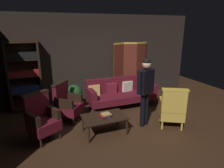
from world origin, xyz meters
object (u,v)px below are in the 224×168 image
object	(u,v)px
coffee_table	(104,118)
book_tan_leather	(106,114)
folding_screen	(130,69)
bookshelf	(25,75)
standing_figure	(145,86)
book_navy_cloth	(106,116)
velvet_couch	(121,92)
armchair_gilt_accent	(172,108)
potted_plant	(74,95)
armchair_wing_left	(42,118)
book_red_leather	(106,115)
armchair_wing_right	(67,103)

from	to	relation	value
coffee_table	book_tan_leather	distance (m)	0.13
folding_screen	bookshelf	world-z (taller)	bookshelf
standing_figure	book_navy_cloth	xyz separation A→B (m)	(-1.03, -0.04, -0.59)
velvet_couch	armchair_gilt_accent	world-z (taller)	armchair_gilt_accent
armchair_gilt_accent	potted_plant	world-z (taller)	armchair_gilt_accent
bookshelf	armchair_gilt_accent	distance (m)	4.16
coffee_table	armchair_wing_left	size ratio (longest dim) A/B	0.96
bookshelf	book_tan_leather	world-z (taller)	bookshelf
armchair_gilt_accent	book_red_leather	size ratio (longest dim) A/B	4.06
book_tan_leather	armchair_wing_right	bearing A→B (deg)	125.40
standing_figure	potted_plant	world-z (taller)	standing_figure
folding_screen	armchair_gilt_accent	size ratio (longest dim) A/B	1.83
coffee_table	armchair_gilt_accent	xyz separation A→B (m)	(1.64, -0.32, 0.12)
armchair_wing_right	book_red_leather	distance (m)	1.24
folding_screen	potted_plant	distance (m)	2.22
book_tan_leather	book_navy_cloth	bearing A→B (deg)	90.00
book_navy_cloth	book_tan_leather	bearing A→B (deg)	-90.00
armchair_gilt_accent	book_tan_leather	size ratio (longest dim) A/B	5.26
folding_screen	bookshelf	bearing A→B (deg)	-179.22
velvet_couch	book_navy_cloth	world-z (taller)	velvet_couch
armchair_wing_left	standing_figure	size ratio (longest dim) A/B	0.61
velvet_couch	book_tan_leather	xyz separation A→B (m)	(-1.00, -1.42, 0.04)
book_tan_leather	folding_screen	bearing A→B (deg)	52.44
folding_screen	armchair_wing_left	bearing A→B (deg)	-148.60
potted_plant	folding_screen	bearing A→B (deg)	13.74
armchair_wing_left	book_tan_leather	xyz separation A→B (m)	(1.37, -0.33, 0.00)
velvet_couch	coffee_table	world-z (taller)	velvet_couch
armchair_wing_left	armchair_wing_right	bearing A→B (deg)	46.06
standing_figure	folding_screen	bearing A→B (deg)	72.89
armchair_wing_left	book_red_leather	bearing A→B (deg)	-13.59
potted_plant	standing_figure	bearing A→B (deg)	-49.39
bookshelf	book_navy_cloth	size ratio (longest dim) A/B	9.78
folding_screen	armchair_gilt_accent	distance (m)	2.53
velvet_couch	potted_plant	bearing A→B (deg)	168.86
potted_plant	book_red_leather	distance (m)	1.74
bookshelf	velvet_couch	bearing A→B (deg)	-15.30
book_navy_cloth	armchair_wing_right	bearing A→B (deg)	125.40
bookshelf	folding_screen	bearing A→B (deg)	0.78
standing_figure	book_red_leather	xyz separation A→B (m)	(-1.03, -0.04, -0.56)
velvet_couch	book_tan_leather	world-z (taller)	velvet_couch
armchair_gilt_accent	book_red_leather	bearing A→B (deg)	170.11
folding_screen	bookshelf	distance (m)	3.40
armchair_wing_right	potted_plant	xyz separation A→B (m)	(0.32, 0.68, -0.05)
armchair_gilt_accent	bookshelf	bearing A→B (deg)	143.69
standing_figure	armchair_wing_right	bearing A→B (deg)	150.81
book_navy_cloth	coffee_table	bearing A→B (deg)	125.29
bookshelf	armchair_wing_left	xyz separation A→B (m)	(0.33, -1.82, -0.58)
velvet_couch	book_red_leather	distance (m)	1.73
folding_screen	standing_figure	bearing A→B (deg)	-107.11
velvet_couch	book_tan_leather	distance (m)	1.73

